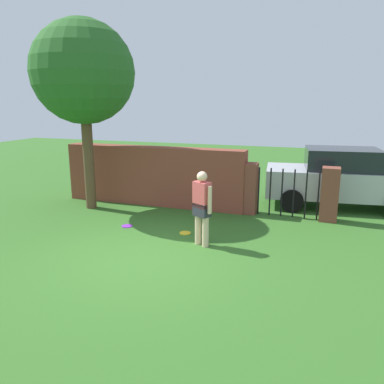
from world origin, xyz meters
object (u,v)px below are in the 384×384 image
(frisbee_yellow, at_px, (185,233))
(frisbee_purple, at_px, (127,226))
(person, at_px, (202,205))
(tree, at_px, (83,73))
(car, at_px, (340,178))

(frisbee_yellow, height_order, frisbee_purple, same)
(frisbee_yellow, relative_size, frisbee_purple, 1.00)
(person, bearing_deg, frisbee_yellow, 162.37)
(frisbee_yellow, bearing_deg, frisbee_purple, 179.72)
(tree, distance_m, frisbee_purple, 4.34)
(person, relative_size, car, 0.37)
(frisbee_yellow, xyz_separation_m, frisbee_purple, (-1.54, 0.01, 0.00))
(person, xyz_separation_m, frisbee_yellow, (-0.60, 0.59, -0.89))
(frisbee_yellow, bearing_deg, person, -44.63)
(person, distance_m, car, 5.14)
(car, relative_size, frisbee_yellow, 16.18)
(tree, bearing_deg, car, 20.02)
(frisbee_yellow, bearing_deg, car, 46.88)
(person, relative_size, frisbee_yellow, 6.00)
(frisbee_yellow, distance_m, frisbee_purple, 1.54)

